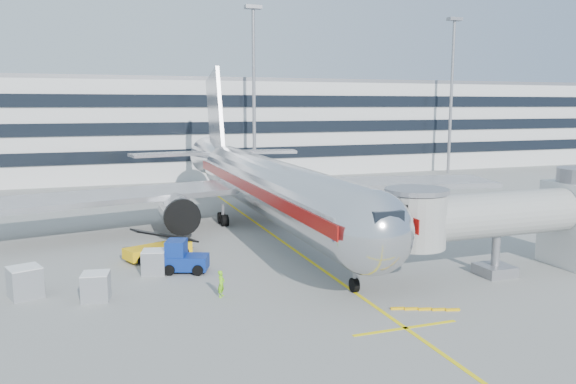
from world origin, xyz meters
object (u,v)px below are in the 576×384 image
object	(u,v)px
main_jet	(262,183)
cargo_container_front	(154,262)
belt_loader	(158,249)
baggage_tug	(183,258)
ramp_worker	(221,284)
cargo_container_left	(96,286)
cargo_container_right	(25,282)

from	to	relation	value
main_jet	cargo_container_front	world-z (taller)	main_jet
main_jet	belt_loader	bearing A→B (deg)	-143.35
belt_loader	cargo_container_front	world-z (taller)	belt_loader
baggage_tug	ramp_worker	bearing A→B (deg)	-76.94
baggage_tug	cargo_container_left	world-z (taller)	baggage_tug
cargo_container_front	ramp_worker	distance (m)	6.95
baggage_tug	cargo_container_left	xyz separation A→B (m)	(-5.73, -3.92, -0.15)
ramp_worker	cargo_container_right	bearing A→B (deg)	106.45
belt_loader	cargo_container_front	xyz separation A→B (m)	(-0.69, -3.92, 0.12)
cargo_container_left	baggage_tug	bearing A→B (deg)	34.37
belt_loader	ramp_worker	world-z (taller)	belt_loader
cargo_container_right	ramp_worker	xyz separation A→B (m)	(11.07, -3.86, -0.12)
baggage_tug	cargo_container_right	bearing A→B (deg)	-168.34
baggage_tug	main_jet	bearing A→B (deg)	52.32
ramp_worker	cargo_container_front	bearing A→B (deg)	63.82
cargo_container_front	belt_loader	bearing A→B (deg)	79.98
belt_loader	cargo_container_left	bearing A→B (deg)	-119.05
main_jet	belt_loader	size ratio (longest dim) A/B	9.71
ramp_worker	cargo_container_left	bearing A→B (deg)	110.32
belt_loader	cargo_container_left	distance (m)	9.27
main_jet	baggage_tug	distance (m)	15.50
cargo_container_left	belt_loader	bearing A→B (deg)	60.95
main_jet	baggage_tug	bearing A→B (deg)	-127.68
cargo_container_right	cargo_container_front	world-z (taller)	cargo_container_right
cargo_container_left	cargo_container_right	world-z (taller)	cargo_container_right
main_jet	ramp_worker	size ratio (longest dim) A/B	31.37
belt_loader	baggage_tug	bearing A→B (deg)	-73.62
baggage_tug	cargo_container_left	distance (m)	6.94
main_jet	ramp_worker	distance (m)	19.82
baggage_tug	cargo_container_left	bearing A→B (deg)	-145.63
cargo_container_right	ramp_worker	world-z (taller)	cargo_container_right
baggage_tug	cargo_container_right	size ratio (longest dim) A/B	1.53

